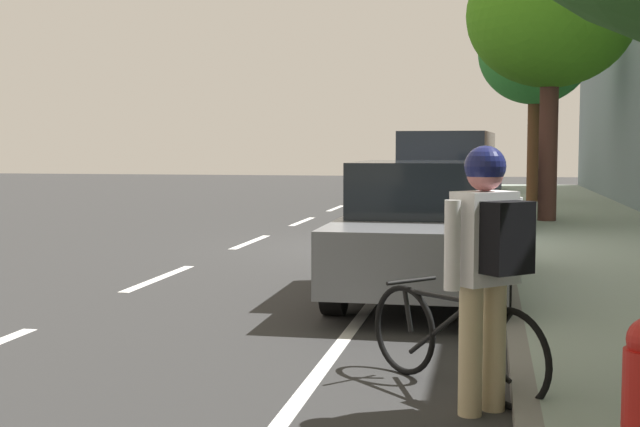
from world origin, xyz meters
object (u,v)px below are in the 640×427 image
Objects in this scene: bicycle_at_curb at (454,340)px; cyclist_with_backpack at (487,252)px; parked_pickup_green_far at (468,168)px; street_tree_far_end at (535,52)px; parked_sedan_grey_second at (425,229)px; parked_suv_dark_blue_mid at (449,179)px; street_tree_mid_block at (551,16)px.

cyclist_with_backpack is at bearing -65.14° from bicycle_at_curb.
bicycle_at_curb is (0.55, -25.62, -0.54)m from parked_pickup_green_far.
parked_pickup_green_far is at bearing 91.68° from cyclist_with_backpack.
street_tree_far_end reaches higher than bicycle_at_curb.
parked_suv_dark_blue_mid is at bearing 90.84° from parked_sedan_grey_second.
bicycle_at_curb is (0.49, -3.83, -0.39)m from parked_sedan_grey_second.
bicycle_at_curb is 0.85m from cyclist_with_backpack.
parked_suv_dark_blue_mid is at bearing -90.25° from parked_pickup_green_far.
parked_pickup_green_far is (-0.06, 21.79, 0.15)m from parked_sedan_grey_second.
street_tree_mid_block is (1.91, 8.69, 3.65)m from parked_sedan_grey_second.
parked_suv_dark_blue_mid is at bearing -105.90° from street_tree_far_end.
parked_pickup_green_far is 3.20× the size of cyclist_with_backpack.
street_tree_mid_block is (1.42, 12.52, 4.04)m from bicycle_at_curb.
cyclist_with_backpack is at bearing -80.62° from parked_sedan_grey_second.
street_tree_far_end is at bearing 74.10° from parked_suv_dark_blue_mid.
parked_sedan_grey_second is at bearing 99.38° from cyclist_with_backpack.
cyclist_with_backpack is 0.30× the size of street_tree_far_end.
parked_suv_dark_blue_mid is at bearing 93.86° from cyclist_with_backpack.
bicycle_at_curb is 13.24m from street_tree_mid_block.
street_tree_mid_block reaches higher than parked_pickup_green_far.
parked_suv_dark_blue_mid is 0.89× the size of parked_pickup_green_far.
parked_pickup_green_far is at bearing 106.34° from street_tree_far_end.
street_tree_mid_block is (1.97, -13.09, 3.50)m from parked_pickup_green_far.
street_tree_mid_block reaches higher than parked_sedan_grey_second.
parked_suv_dark_blue_mid is 3.80× the size of bicycle_at_curb.
parked_suv_dark_blue_mid reaches higher than bicycle_at_curb.
bicycle_at_curb is 0.75× the size of cyclist_with_backpack.
street_tree_mid_block is 1.02× the size of street_tree_far_end.
parked_suv_dark_blue_mid is (-0.12, 7.94, 0.27)m from parked_sedan_grey_second.
parked_pickup_green_far is 13.70m from street_tree_mid_block.
parked_pickup_green_far is at bearing 98.55° from street_tree_mid_block.
parked_sedan_grey_second is 21.79m from parked_pickup_green_far.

